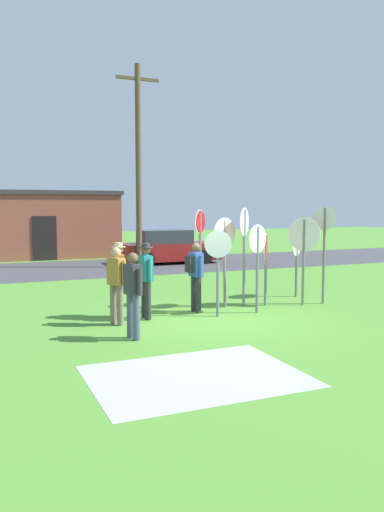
# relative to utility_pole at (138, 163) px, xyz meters

# --- Properties ---
(ground_plane) EXTENTS (80.00, 80.00, 0.00)m
(ground_plane) POSITION_rel_utility_pole_xyz_m (-1.56, -10.34, -4.35)
(ground_plane) COLOR #518E33
(street_asphalt) EXTENTS (60.00, 6.40, 0.01)m
(street_asphalt) POSITION_rel_utility_pole_xyz_m (-1.56, 0.49, -4.35)
(street_asphalt) COLOR #424247
(street_asphalt) RESTS_ON ground
(concrete_path) EXTENTS (3.20, 2.40, 0.01)m
(concrete_path) POSITION_rel_utility_pole_xyz_m (-3.39, -13.69, -4.35)
(concrete_path) COLOR #ADAAA3
(concrete_path) RESTS_ON ground
(building_background) EXTENTS (7.71, 3.70, 3.32)m
(building_background) POSITION_rel_utility_pole_xyz_m (-3.32, 6.02, -2.69)
(building_background) COLOR brown
(building_background) RESTS_ON ground
(utility_pole) EXTENTS (1.80, 0.24, 8.34)m
(utility_pole) POSITION_rel_utility_pole_xyz_m (0.00, 0.00, 0.00)
(utility_pole) COLOR brown
(utility_pole) RESTS_ON ground
(parked_car_on_street) EXTENTS (4.36, 2.13, 1.51)m
(parked_car_on_street) POSITION_rel_utility_pole_xyz_m (1.67, 0.93, -3.67)
(parked_car_on_street) COLOR maroon
(parked_car_on_street) RESTS_ON ground
(stop_sign_low_front) EXTENTS (0.48, 0.66, 1.87)m
(stop_sign_low_front) POSITION_rel_utility_pole_xyz_m (0.50, -9.30, -3.09)
(stop_sign_low_front) COLOR slate
(stop_sign_low_front) RESTS_ON ground
(stop_sign_leaning_left) EXTENTS (0.63, 0.30, 2.14)m
(stop_sign_leaning_left) POSITION_rel_utility_pole_xyz_m (-0.17, -10.02, -2.91)
(stop_sign_leaning_left) COLOR slate
(stop_sign_leaning_left) RESTS_ON ground
(stop_sign_far_back) EXTENTS (0.53, 0.51, 2.54)m
(stop_sign_far_back) POSITION_rel_utility_pole_xyz_m (-0.07, -9.18, -2.63)
(stop_sign_far_back) COLOR slate
(stop_sign_far_back) RESTS_ON ground
(stop_sign_nearest) EXTENTS (0.46, 0.44, 2.49)m
(stop_sign_nearest) POSITION_rel_utility_pole_xyz_m (-1.06, -8.66, -2.71)
(stop_sign_nearest) COLOR slate
(stop_sign_nearest) RESTS_ON ground
(stop_sign_rear_right) EXTENTS (0.73, 0.27, 2.29)m
(stop_sign_rear_right) POSITION_rel_utility_pole_xyz_m (-0.58, -9.08, -2.79)
(stop_sign_rear_right) COLOR slate
(stop_sign_rear_right) RESTS_ON ground
(stop_sign_center_cluster) EXTENTS (0.59, 0.30, 2.01)m
(stop_sign_center_cluster) POSITION_rel_utility_pole_xyz_m (-1.20, -9.97, -3.01)
(stop_sign_center_cluster) COLOR slate
(stop_sign_center_cluster) RESTS_ON ground
(stop_sign_tallest) EXTENTS (0.45, 0.79, 2.30)m
(stop_sign_tallest) POSITION_rel_utility_pole_xyz_m (1.43, -9.64, -2.77)
(stop_sign_tallest) COLOR slate
(stop_sign_tallest) RESTS_ON ground
(stop_sign_rear_left) EXTENTS (0.55, 0.33, 2.58)m
(stop_sign_rear_left) POSITION_rel_utility_pole_xyz_m (2.04, -9.69, -2.65)
(stop_sign_rear_left) COLOR slate
(stop_sign_rear_left) RESTS_ON ground
(stop_sign_leaning_right) EXTENTS (0.68, 0.54, 2.01)m
(stop_sign_leaning_right) POSITION_rel_utility_pole_xyz_m (1.99, -8.52, -2.98)
(stop_sign_leaning_right) COLOR slate
(stop_sign_leaning_right) RESTS_ON ground
(person_on_left) EXTENTS (0.31, 0.57, 1.74)m
(person_on_left) POSITION_rel_utility_pole_xyz_m (-2.84, -9.62, -3.37)
(person_on_left) COLOR #2D2D33
(person_on_left) RESTS_ON ground
(person_in_dark_shirt) EXTENTS (0.38, 0.57, 1.69)m
(person_in_dark_shirt) POSITION_rel_utility_pole_xyz_m (-1.52, -9.38, -3.37)
(person_in_dark_shirt) COLOR #2D2D33
(person_in_dark_shirt) RESTS_ON ground
(person_with_sunhat) EXTENTS (0.37, 0.51, 1.69)m
(person_with_sunhat) POSITION_rel_utility_pole_xyz_m (-3.61, -9.92, -3.40)
(person_with_sunhat) COLOR #7A6B56
(person_with_sunhat) RESTS_ON ground
(person_holding_notes) EXTENTS (0.31, 0.55, 1.69)m
(person_holding_notes) POSITION_rel_utility_pole_xyz_m (-3.63, -11.22, -3.40)
(person_holding_notes) COLOR #4C5670
(person_holding_notes) RESTS_ON ground
(person_in_teal) EXTENTS (0.31, 0.57, 1.74)m
(person_in_teal) POSITION_rel_utility_pole_xyz_m (-3.36, -9.21, -3.37)
(person_in_teal) COLOR #7A6B56
(person_in_teal) RESTS_ON ground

